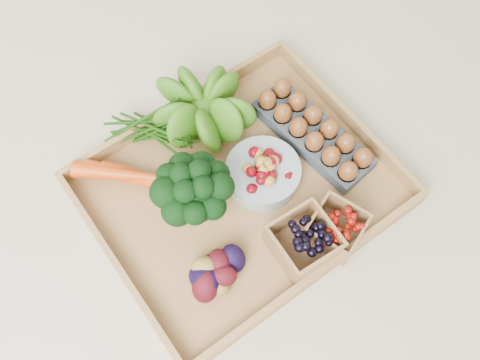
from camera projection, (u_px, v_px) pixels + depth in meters
ground at (240, 193)px, 1.05m from camera, size 4.00×4.00×0.00m
tray at (240, 192)px, 1.04m from camera, size 0.55×0.45×0.01m
carrots at (141, 178)px, 1.02m from camera, size 0.22×0.16×0.05m
lettuce at (203, 106)px, 1.04m from camera, size 0.13×0.13×0.13m
broccoli at (195, 200)px, 0.96m from camera, size 0.14×0.14×0.11m
cherry_bowl at (263, 173)px, 1.03m from camera, size 0.15×0.15×0.04m
egg_carton at (312, 135)px, 1.07m from camera, size 0.12×0.27×0.03m
potatoes at (214, 271)px, 0.93m from camera, size 0.12×0.12×0.07m
punnet_blackberry at (304, 242)px, 0.95m from camera, size 0.11×0.11×0.07m
punnet_raspberry at (336, 228)px, 0.97m from camera, size 0.12×0.12×0.06m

